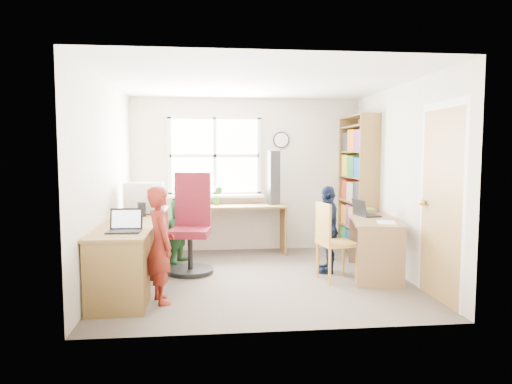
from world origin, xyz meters
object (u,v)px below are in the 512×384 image
Objects in this scene: swivel_chair at (191,230)px; laptop_right at (364,212)px; right_desk at (375,234)px; crt_monitor at (144,198)px; laptop_left at (125,226)px; cd_tower at (273,178)px; potted_plant at (217,196)px; bookshelf at (358,189)px; wooden_chair at (332,238)px; l_desk at (147,249)px; person_navy at (328,229)px; person_red at (160,245)px; person_green at (185,220)px.

swivel_chair is 2.28m from laptop_right.
laptop_right is (-0.05, 0.25, 0.25)m from right_desk.
laptop_left is (0.00, -1.42, -0.15)m from crt_monitor.
crt_monitor is at bearing 72.16° from laptop_right.
cd_tower is 2.92× the size of potted_plant.
crt_monitor is (-3.10, -0.56, -0.05)m from bookshelf.
right_desk is at bearing 16.83° from laptop_left.
wooden_chair is 0.76m from laptop_right.
bookshelf reaches higher than wooden_chair.
bookshelf is at bearing 33.97° from laptop_left.
crt_monitor reaches higher than wooden_chair.
l_desk is at bearing 75.44° from laptop_left.
person_navy is (-0.72, -0.98, -0.44)m from bookshelf.
right_desk is at bearing 74.93° from person_navy.
right_desk is at bearing -1.26° from swivel_chair.
laptop_left is at bearing -113.59° from potted_plant.
laptop_right is 0.55m from person_navy.
l_desk is 3.35m from bookshelf.
bookshelf is at bearing -74.59° from person_red.
bookshelf reaches higher than cd_tower.
bookshelf is at bearing 50.46° from wooden_chair.
person_navy reaches higher than laptop_left.
laptop_left is at bearing -146.44° from cd_tower.
laptop_right is at bearing 4.65° from swivel_chair.
l_desk is 3.57× the size of cd_tower.
wooden_chair is 2.51m from crt_monitor.
bookshelf is at bearing -28.17° from cd_tower.
person_navy is (1.76, -0.20, 0.01)m from swivel_chair.
cd_tower is at bearing -47.19° from person_green.
wooden_chair reaches higher than laptop_right.
laptop_left is at bearing -72.80° from crt_monitor.
wooden_chair is 2.07m from person_red.
laptop_right is at bearing 28.56° from wooden_chair.
l_desk is 1.05m from crt_monitor.
person_green reaches higher than l_desk.
person_navy is at bearing -84.11° from person_red.
right_desk is at bearing -92.94° from person_red.
right_desk is 3.60× the size of laptop_right.
person_red is at bearing -140.59° from cd_tower.
cd_tower is 1.47m from person_navy.
bookshelf is 0.98m from laptop_right.
person_red is at bearing 0.72° from laptop_left.
bookshelf is 3.15m from crt_monitor.
swivel_chair is 4.54× the size of potted_plant.
l_desk is at bearing 1.50° from person_red.
swivel_chair reaches higher than person_green.
bookshelf is 6.21× the size of laptop_left.
swivel_chair is 3.45× the size of laptop_right.
wooden_chair is at bearing 2.64° from l_desk.
right_desk is 2.35m from swivel_chair.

